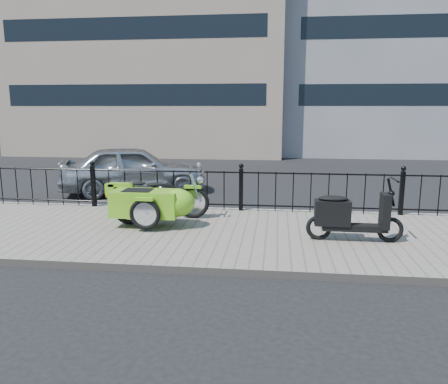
# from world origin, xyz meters

# --- Properties ---
(ground) EXTENTS (120.00, 120.00, 0.00)m
(ground) POSITION_xyz_m (0.00, 0.00, 0.00)
(ground) COLOR black
(ground) RESTS_ON ground
(sidewalk) EXTENTS (30.00, 3.80, 0.12)m
(sidewalk) POSITION_xyz_m (0.00, -0.50, 0.06)
(sidewalk) COLOR slate
(sidewalk) RESTS_ON ground
(curb) EXTENTS (30.00, 0.10, 0.12)m
(curb) POSITION_xyz_m (0.00, 1.44, 0.06)
(curb) COLOR gray
(curb) RESTS_ON ground
(iron_fence) EXTENTS (14.11, 0.11, 1.08)m
(iron_fence) POSITION_xyz_m (0.00, 1.30, 0.59)
(iron_fence) COLOR black
(iron_fence) RESTS_ON sidewalk
(building_tan) EXTENTS (14.00, 8.01, 12.00)m
(building_tan) POSITION_xyz_m (-6.00, 15.99, 6.00)
(building_tan) COLOR gray
(building_tan) RESTS_ON ground
(building_grey) EXTENTS (12.00, 8.01, 15.00)m
(building_grey) POSITION_xyz_m (7.00, 16.99, 7.50)
(building_grey) COLOR gray
(building_grey) RESTS_ON ground
(motorcycle_sidecar) EXTENTS (2.28, 1.48, 0.98)m
(motorcycle_sidecar) POSITION_xyz_m (-1.57, -0.16, 0.59)
(motorcycle_sidecar) COLOR black
(motorcycle_sidecar) RESTS_ON sidewalk
(scooter) EXTENTS (1.67, 0.49, 1.13)m
(scooter) POSITION_xyz_m (2.05, -0.78, 0.56)
(scooter) COLOR black
(scooter) RESTS_ON sidewalk
(spare_tire) EXTENTS (0.67, 0.33, 0.68)m
(spare_tire) POSITION_xyz_m (-2.10, -0.19, 0.46)
(spare_tire) COLOR black
(spare_tire) RESTS_ON sidewalk
(sedan_car) EXTENTS (4.36, 2.89, 1.38)m
(sedan_car) POSITION_xyz_m (-3.26, 3.58, 0.69)
(sedan_car) COLOR #A1A4A8
(sedan_car) RESTS_ON ground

